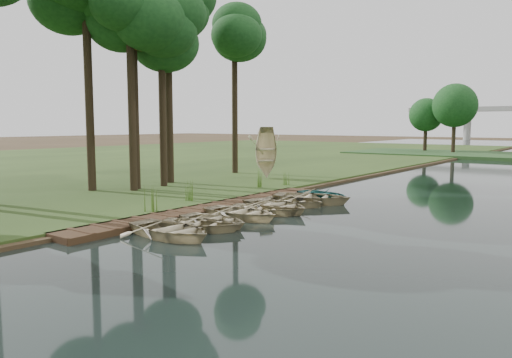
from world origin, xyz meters
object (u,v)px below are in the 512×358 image
Objects in this scene: rowboat_0 at (170,227)px; rowboat_1 at (201,222)px; boardwalk at (211,209)px; rowboat_2 at (214,218)px; stored_rowboat at (266,173)px.

rowboat_1 is at bearing 1.82° from rowboat_0.
boardwalk is 5.03× the size of rowboat_2.
rowboat_2 is 0.87× the size of stored_rowboat.
rowboat_2 is at bearing 6.38° from rowboat_0.
stored_rowboat is (-7.59, 16.46, 0.24)m from rowboat_0.
rowboat_0 is 1.14× the size of rowboat_1.
stored_rowboat is at bearing 113.63° from boardwalk.
rowboat_0 is 1.57m from rowboat_1.
boardwalk is 3.54m from rowboat_2.
rowboat_1 is 1.03× the size of rowboat_2.
stored_rowboat reaches higher than rowboat_1.
rowboat_0 is at bearing -176.21° from rowboat_2.
boardwalk is 4.36m from rowboat_1.
boardwalk is at bearing 45.08° from rowboat_2.
rowboat_1 reaches higher than rowboat_2.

